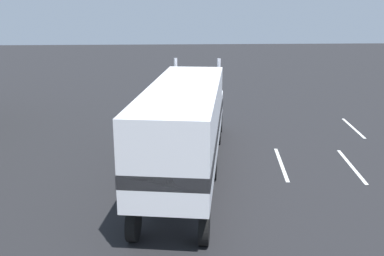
# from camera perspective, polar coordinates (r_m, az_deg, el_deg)

# --- Properties ---
(ground_plane) EXTENTS (120.00, 120.00, 0.00)m
(ground_plane) POSITION_cam_1_polar(r_m,az_deg,el_deg) (24.56, 0.85, -1.05)
(ground_plane) COLOR #232326
(lane_stripe_near) EXTENTS (4.39, 0.71, 0.01)m
(lane_stripe_near) POSITION_cam_1_polar(r_m,az_deg,el_deg) (20.72, 11.52, -4.58)
(lane_stripe_near) COLOR silver
(lane_stripe_near) RESTS_ON ground_plane
(lane_stripe_mid) EXTENTS (4.39, 0.67, 0.01)m
(lane_stripe_mid) POSITION_cam_1_polar(r_m,az_deg,el_deg) (21.34, 20.00, -4.64)
(lane_stripe_mid) COLOR silver
(lane_stripe_mid) RESTS_ON ground_plane
(lane_stripe_far) EXTENTS (4.39, 0.65, 0.01)m
(lane_stripe_far) POSITION_cam_1_polar(r_m,az_deg,el_deg) (27.90, 20.22, 0.03)
(lane_stripe_far) COLOR silver
(lane_stripe_far) RESTS_ON ground_plane
(semi_truck) EXTENTS (14.38, 4.73, 4.50)m
(semi_truck) POSITION_cam_1_polar(r_m,az_deg,el_deg) (18.05, -0.65, 1.09)
(semi_truck) COLOR white
(semi_truck) RESTS_ON ground_plane
(person_bystander) EXTENTS (0.34, 0.45, 1.63)m
(person_bystander) POSITION_cam_1_polar(r_m,az_deg,el_deg) (22.34, -4.88, -0.43)
(person_bystander) COLOR #2D3347
(person_bystander) RESTS_ON ground_plane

